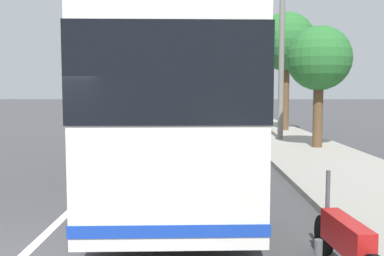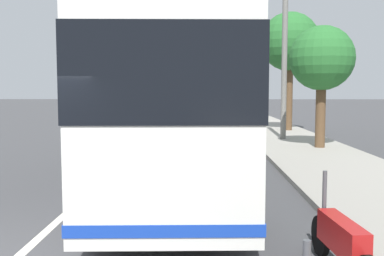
{
  "view_description": "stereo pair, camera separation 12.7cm",
  "coord_description": "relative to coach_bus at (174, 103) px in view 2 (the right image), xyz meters",
  "views": [
    {
      "loc": [
        -5.83,
        -2.45,
        2.33
      ],
      "look_at": [
        4.36,
        -2.34,
        1.46
      ],
      "focal_mm": 41.25,
      "sensor_mm": 36.0,
      "label": 1
    },
    {
      "loc": [
        -5.83,
        -2.58,
        2.33
      ],
      "look_at": [
        4.36,
        -2.34,
        1.46
      ],
      "focal_mm": 41.25,
      "sensor_mm": 36.0,
      "label": 2
    }
  ],
  "objects": [
    {
      "name": "sidewalk_curb",
      "position": [
        5.53,
        -4.67,
        -1.97
      ],
      "size": [
        110.0,
        3.6,
        0.14
      ],
      "primitive_type": "cube",
      "color": "#9E998E",
      "rests_on": "ground"
    },
    {
      "name": "car_far_distant",
      "position": [
        32.81,
        -0.26,
        -1.34
      ],
      "size": [
        4.0,
        1.89,
        1.5
      ],
      "rotation": [
        0.0,
        0.0,
        -0.01
      ],
      "color": "red",
      "rests_on": "ground"
    },
    {
      "name": "coach_bus",
      "position": [
        0.0,
        0.0,
        0.0
      ],
      "size": [
        10.16,
        2.93,
        3.53
      ],
      "rotation": [
        0.0,
        0.0,
        0.04
      ],
      "color": "silver",
      "rests_on": "ground"
    },
    {
      "name": "roadside_tree_mid_block",
      "position": [
        6.69,
        -5.21,
        1.45
      ],
      "size": [
        2.46,
        2.46,
        4.78
      ],
      "color": "brown",
      "rests_on": "ground"
    },
    {
      "name": "lane_divider_line",
      "position": [
        5.53,
        1.91,
        -2.04
      ],
      "size": [
        110.0,
        0.16,
        0.01
      ],
      "primitive_type": "cube",
      "color": "silver",
      "rests_on": "ground"
    },
    {
      "name": "roadside_tree_far_block",
      "position": [
        14.11,
        -5.43,
        2.87
      ],
      "size": [
        3.19,
        3.19,
        6.57
      ],
      "color": "brown",
      "rests_on": "ground"
    },
    {
      "name": "utility_pole",
      "position": [
        9.7,
        -4.35,
        1.66
      ],
      "size": [
        0.25,
        0.25,
        7.41
      ],
      "primitive_type": "cylinder",
      "color": "slate",
      "rests_on": "ground"
    },
    {
      "name": "motorcycle_angled",
      "position": [
        -4.92,
        -2.4,
        -1.58
      ],
      "size": [
        2.07,
        0.33,
        1.23
      ],
      "rotation": [
        0.0,
        0.0,
        0.08
      ],
      "color": "black",
      "rests_on": "ground"
    },
    {
      "name": "car_side_street",
      "position": [
        14.1,
        -0.65,
        -1.31
      ],
      "size": [
        4.44,
        2.1,
        1.54
      ],
      "rotation": [
        0.0,
        0.0,
        0.07
      ],
      "color": "black",
      "rests_on": "ground"
    },
    {
      "name": "car_oncoming",
      "position": [
        26.06,
        3.36,
        -1.31
      ],
      "size": [
        4.64,
        1.98,
        1.57
      ],
      "rotation": [
        0.0,
        0.0,
        3.18
      ],
      "color": "gold",
      "rests_on": "ground"
    }
  ]
}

